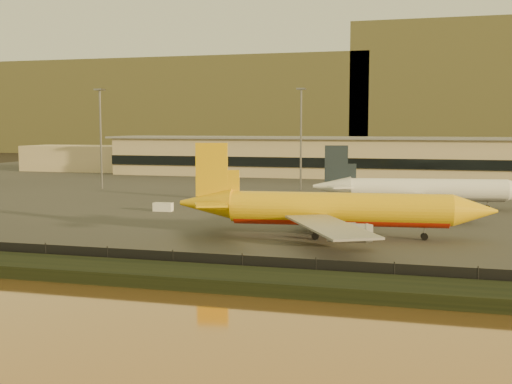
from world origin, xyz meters
TOP-DOWN VIEW (x-y plane):
  - ground at (0.00, 0.00)m, footprint 900.00×900.00m
  - embankment at (0.00, -17.00)m, footprint 320.00×7.00m
  - tarmac at (0.00, 95.00)m, footprint 320.00×220.00m
  - perimeter_fence at (0.00, -13.00)m, footprint 300.00×0.05m
  - terminal_building at (-14.52, 125.55)m, footprint 202.00×25.00m
  - apron_light_masts at (15.00, 75.00)m, footprint 152.20×12.20m
  - distant_hills at (-20.74, 340.00)m, footprint 470.00×160.00m
  - dhl_cargo_jet at (8.03, 12.97)m, footprint 45.41×44.21m
  - white_narrowbody_jet at (20.22, 49.28)m, footprint 42.66×41.23m
  - gse_vehicle_yellow at (2.94, 28.89)m, footprint 4.23×2.77m
  - gse_vehicle_white at (-27.13, 33.20)m, footprint 3.70×1.85m

SIDE VIEW (x-z plane):
  - ground at x=0.00m, z-range 0.00..0.00m
  - tarmac at x=0.00m, z-range 0.00..0.20m
  - embankment at x=0.00m, z-range 0.00..1.40m
  - gse_vehicle_white at x=-27.13m, z-range 0.20..1.82m
  - gse_vehicle_yellow at x=2.94m, z-range 0.20..1.96m
  - perimeter_fence at x=0.00m, z-range 0.20..2.40m
  - white_narrowbody_jet at x=20.22m, z-range -2.27..10.00m
  - dhl_cargo_jet at x=8.03m, z-range -2.53..11.02m
  - terminal_building at x=-14.52m, z-range -0.05..12.55m
  - apron_light_masts at x=15.00m, z-range 3.00..28.40m
  - distant_hills at x=-20.74m, z-range -3.61..66.39m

